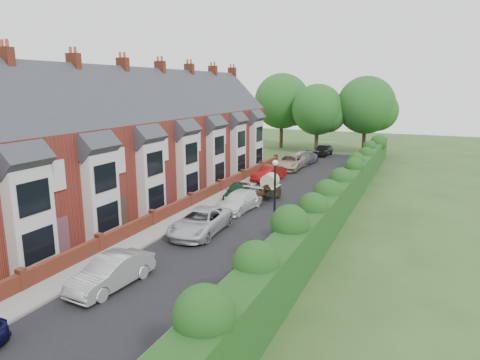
% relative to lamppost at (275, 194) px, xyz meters
% --- Properties ---
extents(ground, '(140.00, 140.00, 0.00)m').
position_rel_lamppost_xyz_m(ground, '(-3.40, -4.00, -3.30)').
color(ground, '#2D4C1E').
rests_on(ground, ground).
extents(road, '(6.00, 58.00, 0.02)m').
position_rel_lamppost_xyz_m(road, '(-3.90, 7.00, -3.29)').
color(road, black).
rests_on(road, ground).
extents(pavement_hedge_side, '(2.20, 58.00, 0.12)m').
position_rel_lamppost_xyz_m(pavement_hedge_side, '(0.20, 7.00, -3.24)').
color(pavement_hedge_side, gray).
rests_on(pavement_hedge_side, ground).
extents(pavement_house_side, '(1.70, 58.00, 0.12)m').
position_rel_lamppost_xyz_m(pavement_house_side, '(-7.75, 7.00, -3.24)').
color(pavement_house_side, gray).
rests_on(pavement_house_side, ground).
extents(kerb_hedge_side, '(0.18, 58.00, 0.13)m').
position_rel_lamppost_xyz_m(kerb_hedge_side, '(-0.85, 7.00, -3.23)').
color(kerb_hedge_side, gray).
rests_on(kerb_hedge_side, ground).
extents(kerb_house_side, '(0.18, 58.00, 0.13)m').
position_rel_lamppost_xyz_m(kerb_house_side, '(-6.95, 7.00, -3.23)').
color(kerb_house_side, gray).
rests_on(kerb_house_side, ground).
extents(hedge, '(2.10, 58.00, 2.85)m').
position_rel_lamppost_xyz_m(hedge, '(2.00, 7.00, -1.70)').
color(hedge, '#163812').
rests_on(hedge, ground).
extents(terrace_row, '(9.05, 40.50, 11.50)m').
position_rel_lamppost_xyz_m(terrace_row, '(-14.27, 5.98, 1.18)').
color(terrace_row, maroon).
rests_on(terrace_row, ground).
extents(garden_wall_row, '(0.35, 40.35, 1.10)m').
position_rel_lamppost_xyz_m(garden_wall_row, '(-8.75, 6.00, -2.84)').
color(garden_wall_row, maroon).
rests_on(garden_wall_row, ground).
extents(lamppost, '(0.32, 0.32, 5.16)m').
position_rel_lamppost_xyz_m(lamppost, '(0.00, 0.00, 0.00)').
color(lamppost, black).
rests_on(lamppost, ground).
extents(tree_far_left, '(7.14, 6.80, 9.29)m').
position_rel_lamppost_xyz_m(tree_far_left, '(-6.05, 36.08, 2.41)').
color(tree_far_left, '#332316').
rests_on(tree_far_left, ground).
extents(tree_far_right, '(7.98, 7.60, 10.31)m').
position_rel_lamppost_xyz_m(tree_far_right, '(-0.01, 38.08, 3.02)').
color(tree_far_right, '#332316').
rests_on(tree_far_right, ground).
extents(tree_far_back, '(8.40, 8.00, 10.82)m').
position_rel_lamppost_xyz_m(tree_far_back, '(-11.99, 39.08, 3.32)').
color(tree_far_back, '#332316').
rests_on(tree_far_back, ground).
extents(car_silver_a, '(1.91, 4.53, 1.46)m').
position_rel_lamppost_xyz_m(car_silver_a, '(-5.37, -7.03, -2.57)').
color(car_silver_a, '#9C9DA1').
rests_on(car_silver_a, ground).
extents(car_silver_b, '(2.83, 5.59, 1.52)m').
position_rel_lamppost_xyz_m(car_silver_b, '(-5.17, 1.00, -2.54)').
color(car_silver_b, '#BBBDC3').
rests_on(car_silver_b, ground).
extents(car_white, '(2.45, 5.01, 1.40)m').
position_rel_lamppost_xyz_m(car_white, '(-5.00, 6.60, -2.60)').
color(car_white, white).
rests_on(car_white, ground).
extents(car_green, '(2.16, 4.18, 1.36)m').
position_rel_lamppost_xyz_m(car_green, '(-6.40, 9.43, -2.62)').
color(car_green, black).
rests_on(car_green, ground).
extents(car_red, '(2.47, 4.56, 1.43)m').
position_rel_lamppost_xyz_m(car_red, '(-6.40, 16.99, -2.58)').
color(car_red, maroon).
rests_on(car_red, ground).
extents(car_beige, '(2.83, 5.78, 1.58)m').
position_rel_lamppost_xyz_m(car_beige, '(-6.25, 23.40, -2.51)').
color(car_beige, tan).
rests_on(car_beige, ground).
extents(car_grey, '(2.38, 4.77, 1.33)m').
position_rel_lamppost_xyz_m(car_grey, '(-5.51, 27.24, -2.63)').
color(car_grey, '#525359').
rests_on(car_grey, ground).
extents(car_black, '(2.15, 4.56, 1.51)m').
position_rel_lamppost_xyz_m(car_black, '(-5.08, 34.23, -2.54)').
color(car_black, black).
rests_on(car_black, ground).
extents(horse, '(1.03, 1.93, 1.56)m').
position_rel_lamppost_xyz_m(horse, '(-3.98, 8.46, -2.52)').
color(horse, '#492B1A').
rests_on(horse, ground).
extents(horse_cart, '(1.35, 2.98, 2.15)m').
position_rel_lamppost_xyz_m(horse_cart, '(-3.98, 10.45, -2.07)').
color(horse_cart, black).
rests_on(horse_cart, ground).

